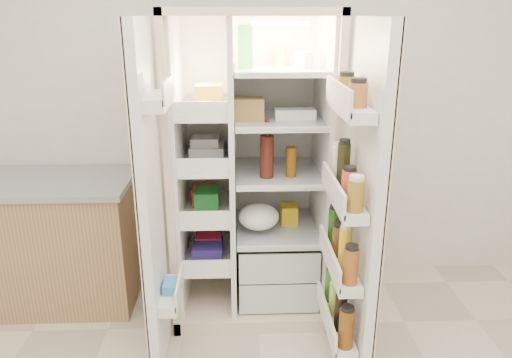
{
  "coord_description": "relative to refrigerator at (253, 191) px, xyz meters",
  "views": [
    {
      "loc": [
        -0.11,
        -1.13,
        1.77
      ],
      "look_at": [
        -0.01,
        1.25,
        0.96
      ],
      "focal_mm": 34.0,
      "sensor_mm": 36.0,
      "label": 1
    }
  ],
  "objects": [
    {
      "name": "refrigerator",
      "position": [
        0.0,
        0.0,
        0.0
      ],
      "size": [
        0.92,
        0.7,
        1.8
      ],
      "color": "beige",
      "rests_on": "floor"
    },
    {
      "name": "wall_back",
      "position": [
        0.01,
        0.35,
        0.61
      ],
      "size": [
        4.0,
        0.02,
        2.7
      ],
      "primitive_type": "cube",
      "color": "white",
      "rests_on": "floor"
    },
    {
      "name": "freezer_door",
      "position": [
        -0.51,
        -0.6,
        0.15
      ],
      "size": [
        0.15,
        0.4,
        1.72
      ],
      "color": "silver",
      "rests_on": "floor"
    },
    {
      "name": "fridge_door",
      "position": [
        0.47,
        -0.69,
        0.13
      ],
      "size": [
        0.17,
        0.58,
        1.72
      ],
      "color": "silver",
      "rests_on": "floor"
    },
    {
      "name": "kitchen_counter",
      "position": [
        -1.31,
        0.03,
        -0.33
      ],
      "size": [
        1.13,
        0.6,
        0.82
      ],
      "color": "#A47B52",
      "rests_on": "floor"
    }
  ]
}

